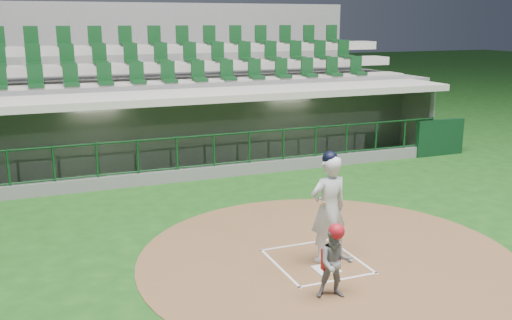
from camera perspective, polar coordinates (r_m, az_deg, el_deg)
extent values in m
plane|color=#154213|center=(11.09, 5.30, -9.53)|extent=(120.00, 120.00, 0.00)
cylinder|color=brown|center=(11.05, 7.18, -9.62)|extent=(7.20, 7.20, 0.01)
cube|color=silver|center=(10.51, 7.05, -10.80)|extent=(0.43, 0.43, 0.02)
cube|color=white|center=(10.53, 2.34, -10.68)|extent=(0.05, 1.80, 0.01)
cube|color=white|center=(11.18, 9.49, -9.37)|extent=(0.05, 1.80, 0.01)
cube|color=silver|center=(11.53, 4.06, -8.46)|extent=(1.55, 0.05, 0.01)
cube|color=white|center=(10.16, 8.29, -11.78)|extent=(1.55, 0.05, 0.01)
cube|color=gray|center=(17.89, -5.63, -2.25)|extent=(15.00, 3.00, 0.10)
cube|color=gray|center=(19.07, -7.07, 3.04)|extent=(15.00, 0.20, 2.70)
cube|color=#BAB5A5|center=(18.91, -7.00, 3.73)|extent=(13.50, 0.04, 0.90)
cube|color=slate|center=(20.84, 14.53, 3.63)|extent=(0.20, 3.00, 2.70)
cube|color=#AAA69A|center=(17.08, -5.62, 6.76)|extent=(15.40, 3.50, 0.20)
cube|color=slate|center=(16.27, -4.17, -1.29)|extent=(15.00, 0.15, 0.40)
cube|color=black|center=(15.93, -4.27, 4.18)|extent=(15.00, 0.01, 0.95)
cube|color=brown|center=(18.79, -6.54, -0.62)|extent=(12.75, 0.40, 0.45)
cube|color=white|center=(16.78, -15.79, 5.73)|extent=(1.30, 0.35, 0.04)
cube|color=white|center=(18.37, 3.25, 6.89)|extent=(1.30, 0.35, 0.04)
cube|color=black|center=(19.83, 17.89, 2.16)|extent=(1.80, 0.18, 1.20)
imported|color=#A11B11|center=(17.83, -12.46, 0.32)|extent=(1.03, 0.63, 1.64)
imported|color=maroon|center=(18.82, -1.78, 1.38)|extent=(0.96, 0.82, 1.66)
imported|color=maroon|center=(19.94, 4.62, 2.09)|extent=(1.64, 0.84, 1.69)
cube|color=slate|center=(20.60, -8.27, 4.65)|extent=(17.00, 6.50, 2.50)
cube|color=#A29C92|center=(19.00, -7.32, 7.42)|extent=(16.60, 0.95, 0.30)
cube|color=#A39D93|center=(19.86, -8.06, 9.27)|extent=(16.60, 0.95, 0.30)
cube|color=#A6A096|center=(20.75, -8.75, 10.96)|extent=(16.60, 0.95, 0.30)
cube|color=slate|center=(23.69, -10.31, 9.11)|extent=(17.00, 0.25, 5.05)
imported|color=silver|center=(10.52, 7.25, -4.92)|extent=(0.77, 0.54, 2.03)
sphere|color=black|center=(10.25, 7.41, 0.13)|extent=(0.28, 0.28, 0.28)
cylinder|color=#A67E4C|center=(10.12, 6.72, -4.31)|extent=(0.58, 0.79, 0.39)
imported|color=gray|center=(9.36, 7.94, -10.17)|extent=(0.69, 0.61, 1.18)
sphere|color=#B61321|center=(9.15, 8.06, -7.10)|extent=(0.26, 0.26, 0.26)
cube|color=#A71512|center=(9.47, 7.50, -9.73)|extent=(0.32, 0.10, 0.35)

